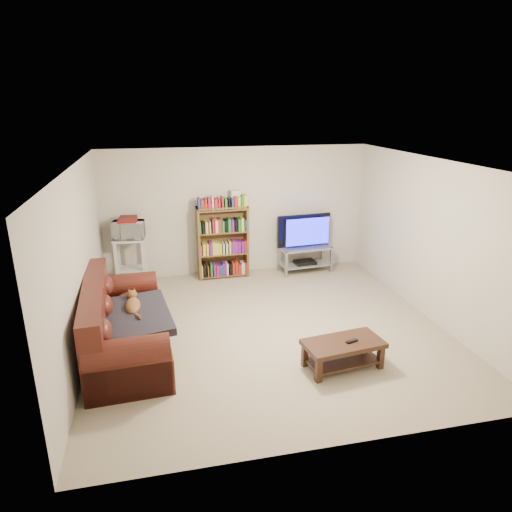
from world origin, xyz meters
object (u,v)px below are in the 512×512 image
object	(u,v)px
bookshelf	(223,241)
coffee_table	(343,349)
sofa	(120,329)
tv_stand	(305,255)

from	to	relation	value
bookshelf	coffee_table	bearing A→B (deg)	-75.68
coffee_table	bookshelf	distance (m)	3.62
sofa	bookshelf	xyz separation A→B (m)	(1.74, 2.48, 0.36)
coffee_table	tv_stand	bearing A→B (deg)	72.01
sofa	tv_stand	xyz separation A→B (m)	(3.34, 2.41, 0.00)
sofa	coffee_table	bearing A→B (deg)	-23.06
coffee_table	sofa	bearing A→B (deg)	152.89
tv_stand	bookshelf	world-z (taller)	bookshelf
coffee_table	bookshelf	size ratio (longest dim) A/B	0.76
sofa	tv_stand	distance (m)	4.12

